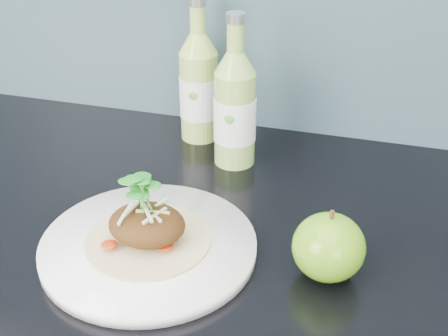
# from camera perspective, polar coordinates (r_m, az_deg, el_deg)

# --- Properties ---
(dinner_plate) EXTENTS (0.28, 0.28, 0.02)m
(dinner_plate) POSITION_cam_1_polar(r_m,az_deg,el_deg) (0.78, -6.91, -7.16)
(dinner_plate) COLOR white
(dinner_plate) RESTS_ON kitchen_counter
(pork_taco) EXTENTS (0.15, 0.15, 0.10)m
(pork_taco) POSITION_cam_1_polar(r_m,az_deg,el_deg) (0.76, -7.08, -4.97)
(pork_taco) COLOR tan
(pork_taco) RESTS_ON dinner_plate
(green_apple) EXTENTS (0.11, 0.11, 0.09)m
(green_apple) POSITION_cam_1_polar(r_m,az_deg,el_deg) (0.73, 9.54, -7.15)
(green_apple) COLOR #377F0D
(green_apple) RESTS_ON kitchen_counter
(cider_bottle_left) EXTENTS (0.07, 0.07, 0.23)m
(cider_bottle_left) POSITION_cam_1_polar(r_m,az_deg,el_deg) (1.01, -2.30, 7.41)
(cider_bottle_left) COLOR #A4C150
(cider_bottle_left) RESTS_ON kitchen_counter
(cider_bottle_right) EXTENTS (0.07, 0.07, 0.23)m
(cider_bottle_right) POSITION_cam_1_polar(r_m,az_deg,el_deg) (0.93, 1.00, 5.40)
(cider_bottle_right) COLOR #8EBF4F
(cider_bottle_right) RESTS_ON kitchen_counter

